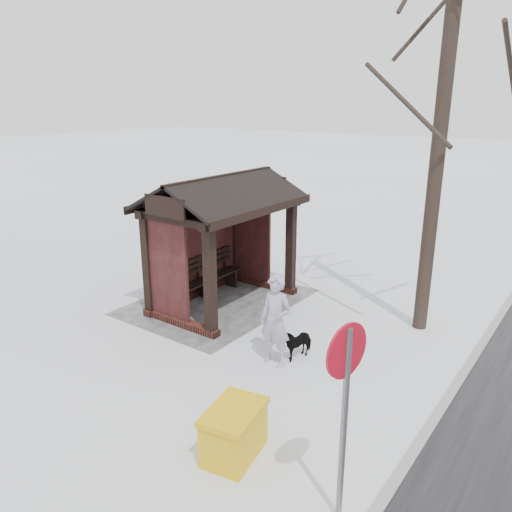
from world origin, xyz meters
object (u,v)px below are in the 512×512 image
at_px(pedestrian, 276,321).
at_px(road_sign, 345,383).
at_px(dog, 295,342).
at_px(grit_bin, 234,432).
at_px(bus_shelter, 217,215).
at_px(tree_near, 453,13).

xyz_separation_m(pedestrian, road_sign, (2.53, 2.59, 0.91)).
bearing_deg(road_sign, dog, -127.98).
xyz_separation_m(pedestrian, grit_bin, (2.41, 0.96, -0.49)).
height_order(bus_shelter, grit_bin, bus_shelter).
height_order(dog, road_sign, road_sign).
bearing_deg(pedestrian, bus_shelter, 149.21).
xyz_separation_m(tree_near, road_sign, (5.65, 0.95, -4.39)).
height_order(bus_shelter, tree_near, tree_near).
relative_size(pedestrian, grit_bin, 1.64).
xyz_separation_m(tree_near, grit_bin, (5.53, -0.68, -5.79)).
bearing_deg(tree_near, pedestrian, -27.73).
height_order(tree_near, grit_bin, tree_near).
bearing_deg(bus_shelter, grit_bin, 42.37).
xyz_separation_m(bus_shelter, dog, (1.18, 2.88, -1.86)).
bearing_deg(pedestrian, grit_bin, -68.40).
relative_size(bus_shelter, grit_bin, 3.43).
bearing_deg(tree_near, bus_shelter, -71.01).
bearing_deg(tree_near, grit_bin, -7.03).
bearing_deg(dog, bus_shelter, 168.56).
distance_m(bus_shelter, grit_bin, 5.74).
height_order(dog, grit_bin, grit_bin).
bearing_deg(grit_bin, tree_near, 162.15).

